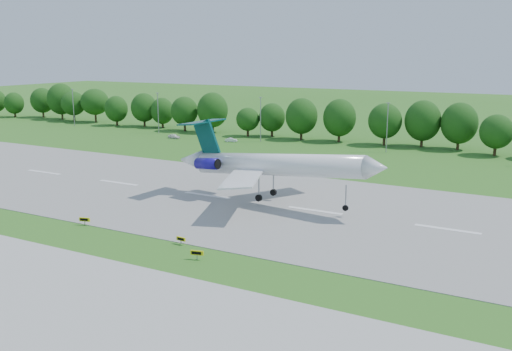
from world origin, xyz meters
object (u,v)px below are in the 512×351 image
airliner (267,163)px  taxi_sign_left (85,220)px  service_vehicle_a (231,140)px  service_vehicle_b (174,136)px

airliner → taxi_sign_left: bearing=-122.5°
service_vehicle_a → service_vehicle_b: bearing=75.8°
service_vehicle_b → service_vehicle_a: bearing=-78.1°
airliner → taxi_sign_left: size_ratio=24.04×
service_vehicle_a → taxi_sign_left: bearing=173.6°
taxi_sign_left → service_vehicle_b: (-38.43, 73.17, -0.21)m
airliner → service_vehicle_a: (-38.37, 52.72, -6.19)m
taxi_sign_left → service_vehicle_b: service_vehicle_b is taller
service_vehicle_a → service_vehicle_b: 17.75m
taxi_sign_left → airliner: bearing=36.4°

